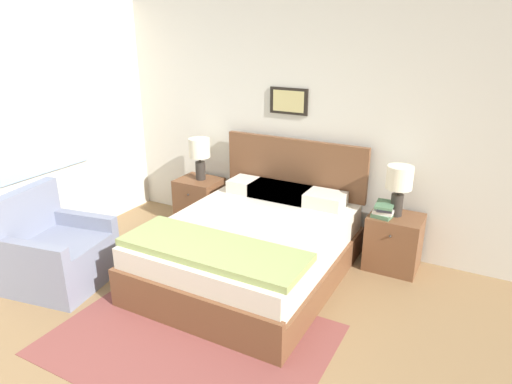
{
  "coord_description": "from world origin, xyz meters",
  "views": [
    {
      "loc": [
        1.76,
        -1.59,
        2.33
      ],
      "look_at": [
        0.03,
        1.61,
        0.98
      ],
      "focal_mm": 32.0,
      "sensor_mm": 36.0,
      "label": 1
    }
  ],
  "objects_px": {
    "nightstand_near_window": "(200,201)",
    "nightstand_by_door": "(394,242)",
    "armchair": "(56,254)",
    "table_lamp_near_window": "(200,152)",
    "table_lamp_by_door": "(399,182)",
    "bed": "(253,245)"
  },
  "relations": [
    {
      "from": "nightstand_by_door",
      "to": "table_lamp_near_window",
      "type": "distance_m",
      "value": 2.41
    },
    {
      "from": "bed",
      "to": "armchair",
      "type": "bearing_deg",
      "value": -146.64
    },
    {
      "from": "bed",
      "to": "nightstand_by_door",
      "type": "height_order",
      "value": "bed"
    },
    {
      "from": "bed",
      "to": "nightstand_by_door",
      "type": "relative_size",
      "value": 3.66
    },
    {
      "from": "table_lamp_by_door",
      "to": "nightstand_near_window",
      "type": "bearing_deg",
      "value": -179.57
    },
    {
      "from": "table_lamp_near_window",
      "to": "nightstand_by_door",
      "type": "bearing_deg",
      "value": -0.43
    },
    {
      "from": "bed",
      "to": "nightstand_near_window",
      "type": "relative_size",
      "value": 3.66
    },
    {
      "from": "table_lamp_near_window",
      "to": "table_lamp_by_door",
      "type": "bearing_deg",
      "value": 0.0
    },
    {
      "from": "nightstand_by_door",
      "to": "table_lamp_near_window",
      "type": "height_order",
      "value": "table_lamp_near_window"
    },
    {
      "from": "nightstand_by_door",
      "to": "table_lamp_near_window",
      "type": "xyz_separation_m",
      "value": [
        -2.33,
        0.02,
        0.62
      ]
    },
    {
      "from": "bed",
      "to": "table_lamp_by_door",
      "type": "height_order",
      "value": "bed"
    },
    {
      "from": "bed",
      "to": "nightstand_near_window",
      "type": "height_order",
      "value": "bed"
    },
    {
      "from": "nightstand_by_door",
      "to": "table_lamp_by_door",
      "type": "bearing_deg",
      "value": 131.74
    },
    {
      "from": "armchair",
      "to": "table_lamp_near_window",
      "type": "relative_size",
      "value": 1.8
    },
    {
      "from": "bed",
      "to": "table_lamp_by_door",
      "type": "distance_m",
      "value": 1.53
    },
    {
      "from": "bed",
      "to": "table_lamp_near_window",
      "type": "distance_m",
      "value": 1.52
    },
    {
      "from": "nightstand_near_window",
      "to": "nightstand_by_door",
      "type": "height_order",
      "value": "same"
    },
    {
      "from": "table_lamp_by_door",
      "to": "bed",
      "type": "bearing_deg",
      "value": -145.45
    },
    {
      "from": "nightstand_by_door",
      "to": "armchair",
      "type": "bearing_deg",
      "value": -146.54
    },
    {
      "from": "nightstand_near_window",
      "to": "nightstand_by_door",
      "type": "relative_size",
      "value": 1.0
    },
    {
      "from": "nightstand_by_door",
      "to": "table_lamp_by_door",
      "type": "xyz_separation_m",
      "value": [
        -0.02,
        0.02,
        0.62
      ]
    },
    {
      "from": "armchair",
      "to": "nightstand_near_window",
      "type": "xyz_separation_m",
      "value": [
        0.37,
        1.8,
        -0.02
      ]
    }
  ]
}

